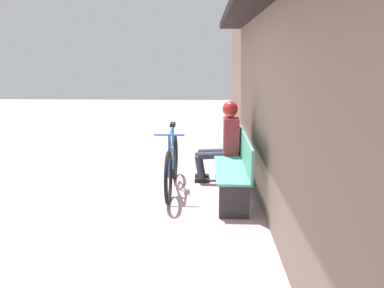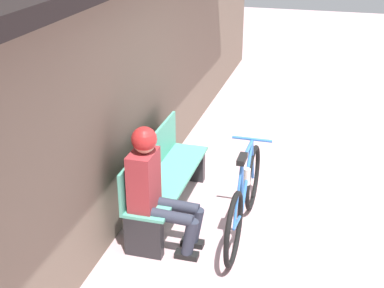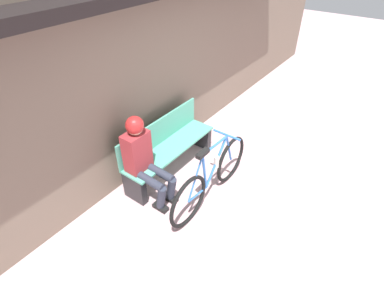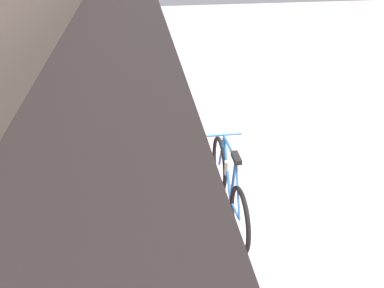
{
  "view_description": "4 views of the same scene",
  "coord_description": "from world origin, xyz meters",
  "views": [
    {
      "loc": [
        4.77,
        1.61,
        1.86
      ],
      "look_at": [
        -0.46,
        1.42,
        0.64
      ],
      "focal_mm": 35.0,
      "sensor_mm": 36.0,
      "label": 1
    },
    {
      "loc": [
        -4.8,
        0.42,
        3.02
      ],
      "look_at": [
        -0.34,
        1.66,
        0.92
      ],
      "focal_mm": 50.0,
      "sensor_mm": 36.0,
      "label": 2
    },
    {
      "loc": [
        -2.82,
        -0.39,
        3.06
      ],
      "look_at": [
        -0.05,
        1.65,
        0.55
      ],
      "focal_mm": 28.0,
      "sensor_mm": 36.0,
      "label": 3
    },
    {
      "loc": [
        -3.57,
        2.02,
        2.96
      ],
      "look_at": [
        -0.03,
        1.52,
        0.81
      ],
      "focal_mm": 35.0,
      "sensor_mm": 36.0,
      "label": 4
    }
  ],
  "objects": [
    {
      "name": "ground_plane",
      "position": [
        0.0,
        0.0,
        0.0
      ],
      "size": [
        24.0,
        24.0,
        0.0
      ],
      "primitive_type": "plane",
      "color": "#C69EA3"
    },
    {
      "name": "storefront_wall",
      "position": [
        0.0,
        2.37,
        1.66
      ],
      "size": [
        12.0,
        0.56,
        3.2
      ],
      "color": "#756656",
      "rests_on": "ground_plane"
    },
    {
      "name": "person_seated",
      "position": [
        -0.77,
        1.9,
        0.7
      ],
      "size": [
        0.34,
        0.66,
        1.23
      ],
      "color": "#2D3342",
      "rests_on": "ground_plane"
    },
    {
      "name": "bicycle",
      "position": [
        -0.3,
        1.14,
        0.38
      ],
      "size": [
        1.71,
        0.4,
        0.94
      ],
      "color": "black",
      "rests_on": "ground_plane"
    },
    {
      "name": "park_bench_near",
      "position": [
        -0.16,
        2.01,
        0.39
      ],
      "size": [
        1.65,
        0.42,
        0.83
      ],
      "color": "#51A88E",
      "rests_on": "ground_plane"
    }
  ]
}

